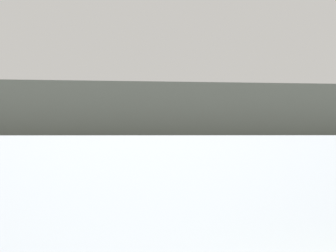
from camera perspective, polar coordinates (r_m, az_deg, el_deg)
distant_headland at (r=859.28m, az=-1.16°, el=1.09°), size 1176.00×277.69×52.77m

